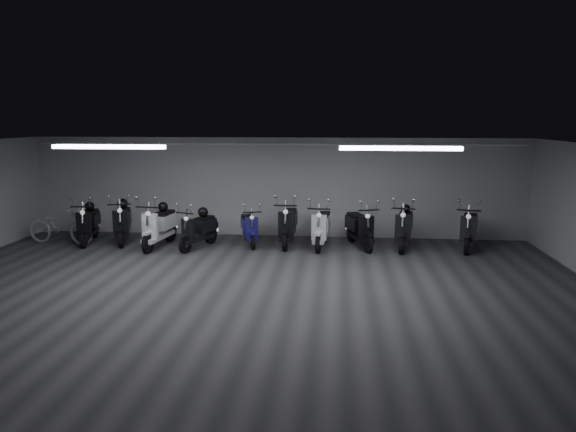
# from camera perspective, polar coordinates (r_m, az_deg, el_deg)

# --- Properties ---
(floor) EXTENTS (14.00, 10.00, 0.01)m
(floor) POSITION_cam_1_polar(r_m,az_deg,el_deg) (10.22, -4.87, -8.37)
(floor) COLOR #323234
(floor) RESTS_ON ground
(ceiling) EXTENTS (14.00, 10.00, 0.01)m
(ceiling) POSITION_cam_1_polar(r_m,az_deg,el_deg) (9.68, -5.14, 7.57)
(ceiling) COLOR gray
(ceiling) RESTS_ON ground
(back_wall) EXTENTS (14.00, 0.01, 2.80)m
(back_wall) POSITION_cam_1_polar(r_m,az_deg,el_deg) (14.74, -1.49, 3.18)
(back_wall) COLOR #A8A8AA
(back_wall) RESTS_ON ground
(front_wall) EXTENTS (14.00, 0.01, 2.80)m
(front_wall) POSITION_cam_1_polar(r_m,az_deg,el_deg) (5.20, -15.20, -11.41)
(front_wall) COLOR #A8A8AA
(front_wall) RESTS_ON ground
(fluor_strip_left) EXTENTS (2.40, 0.18, 0.08)m
(fluor_strip_left) POSITION_cam_1_polar(r_m,az_deg,el_deg) (11.55, -19.11, 7.21)
(fluor_strip_left) COLOR white
(fluor_strip_left) RESTS_ON ceiling
(fluor_strip_right) EXTENTS (2.40, 0.18, 0.08)m
(fluor_strip_right) POSITION_cam_1_polar(r_m,az_deg,el_deg) (10.59, 12.22, 7.28)
(fluor_strip_right) COLOR white
(fluor_strip_right) RESTS_ON ceiling
(conduit) EXTENTS (13.60, 0.05, 0.05)m
(conduit) POSITION_cam_1_polar(r_m,az_deg,el_deg) (14.54, -1.55, 7.90)
(conduit) COLOR white
(conduit) RESTS_ON back_wall
(scooter_0) EXTENTS (1.00, 1.92, 1.36)m
(scooter_0) POSITION_cam_1_polar(r_m,az_deg,el_deg) (14.94, -21.12, -0.24)
(scooter_0) COLOR black
(scooter_0) RESTS_ON floor
(scooter_1) EXTENTS (1.20, 2.02, 1.43)m
(scooter_1) POSITION_cam_1_polar(r_m,az_deg,el_deg) (14.67, -17.75, -0.08)
(scooter_1) COLOR black
(scooter_1) RESTS_ON floor
(scooter_2) EXTENTS (0.89, 2.01, 1.45)m
(scooter_2) POSITION_cam_1_polar(r_m,az_deg,el_deg) (13.87, -14.01, -0.44)
(scooter_2) COLOR white
(scooter_2) RESTS_ON floor
(scooter_3) EXTENTS (1.12, 1.79, 1.26)m
(scooter_3) POSITION_cam_1_polar(r_m,az_deg,el_deg) (13.57, -9.86, -0.92)
(scooter_3) COLOR black
(scooter_3) RESTS_ON floor
(scooter_4) EXTENTS (1.02, 1.71, 1.21)m
(scooter_4) POSITION_cam_1_polar(r_m,az_deg,el_deg) (13.78, -4.28, -0.73)
(scooter_4) COLOR navy
(scooter_4) RESTS_ON floor
(scooter_5) EXTENTS (0.69, 1.96, 1.45)m
(scooter_5) POSITION_cam_1_polar(r_m,az_deg,el_deg) (13.70, 0.01, -0.25)
(scooter_5) COLOR black
(scooter_5) RESTS_ON floor
(scooter_6) EXTENTS (0.79, 1.92, 1.39)m
(scooter_6) POSITION_cam_1_polar(r_m,az_deg,el_deg) (13.48, 3.70, -0.57)
(scooter_6) COLOR white
(scooter_6) RESTS_ON floor
(scooter_7) EXTENTS (1.16, 1.92, 1.36)m
(scooter_7) POSITION_cam_1_polar(r_m,az_deg,el_deg) (13.57, 7.90, -0.66)
(scooter_7) COLOR black
(scooter_7) RESTS_ON floor
(scooter_8) EXTENTS (1.00, 2.00, 1.42)m
(scooter_8) POSITION_cam_1_polar(r_m,az_deg,el_deg) (13.69, 12.67, -0.58)
(scooter_8) COLOR black
(scooter_8) RESTS_ON floor
(scooter_9) EXTENTS (1.14, 1.96, 1.39)m
(scooter_9) POSITION_cam_1_polar(r_m,az_deg,el_deg) (14.04, 19.30, -0.72)
(scooter_9) COLOR black
(scooter_9) RESTS_ON floor
(bicycle) EXTENTS (1.96, 0.90, 1.22)m
(bicycle) POSITION_cam_1_polar(r_m,az_deg,el_deg) (15.13, -23.76, -0.57)
(bicycle) COLOR silver
(bicycle) RESTS_ON floor
(helmet_0) EXTENTS (0.27, 0.27, 0.27)m
(helmet_0) POSITION_cam_1_polar(r_m,az_deg,el_deg) (13.71, -9.33, 0.43)
(helmet_0) COLOR black
(helmet_0) RESTS_ON scooter_3
(helmet_1) EXTENTS (0.26, 0.26, 0.26)m
(helmet_1) POSITION_cam_1_polar(r_m,az_deg,el_deg) (14.06, -13.57, 0.99)
(helmet_1) COLOR black
(helmet_1) RESTS_ON scooter_2
(helmet_2) EXTENTS (0.25, 0.25, 0.25)m
(helmet_2) POSITION_cam_1_polar(r_m,az_deg,el_deg) (15.13, -20.97, 1.02)
(helmet_2) COLOR black
(helmet_2) RESTS_ON scooter_0
(helmet_3) EXTENTS (0.24, 0.24, 0.24)m
(helmet_3) POSITION_cam_1_polar(r_m,az_deg,el_deg) (13.89, 12.80, 0.80)
(helmet_3) COLOR black
(helmet_3) RESTS_ON scooter_8
(helmet_4) EXTENTS (0.29, 0.29, 0.29)m
(helmet_4) POSITION_cam_1_polar(r_m,az_deg,el_deg) (14.88, -17.73, 1.30)
(helmet_4) COLOR black
(helmet_4) RESTS_ON scooter_1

